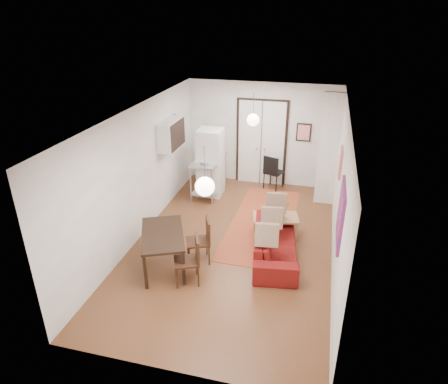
% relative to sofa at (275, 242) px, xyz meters
% --- Properties ---
extents(floor, '(7.00, 7.00, 0.00)m').
position_rel_sofa_xyz_m(floor, '(-0.94, 0.24, -0.32)').
color(floor, brown).
rests_on(floor, ground).
extents(ceiling, '(4.20, 7.00, 0.02)m').
position_rel_sofa_xyz_m(ceiling, '(-0.94, 0.24, 2.58)').
color(ceiling, white).
rests_on(ceiling, wall_back).
extents(wall_back, '(4.20, 0.02, 2.90)m').
position_rel_sofa_xyz_m(wall_back, '(-0.94, 3.74, 1.13)').
color(wall_back, white).
rests_on(wall_back, floor).
extents(wall_front, '(4.20, 0.02, 2.90)m').
position_rel_sofa_xyz_m(wall_front, '(-0.94, -3.26, 1.13)').
color(wall_front, white).
rests_on(wall_front, floor).
extents(wall_left, '(0.02, 7.00, 2.90)m').
position_rel_sofa_xyz_m(wall_left, '(-3.04, 0.24, 1.13)').
color(wall_left, white).
rests_on(wall_left, floor).
extents(wall_right, '(0.02, 7.00, 2.90)m').
position_rel_sofa_xyz_m(wall_right, '(1.16, 0.24, 1.13)').
color(wall_right, white).
rests_on(wall_right, floor).
extents(double_doors, '(1.44, 0.06, 2.50)m').
position_rel_sofa_xyz_m(double_doors, '(-0.94, 3.69, 0.88)').
color(double_doors, white).
rests_on(double_doors, wall_back).
extents(stub_partition, '(0.50, 0.10, 2.90)m').
position_rel_sofa_xyz_m(stub_partition, '(0.91, 2.79, 1.13)').
color(stub_partition, white).
rests_on(stub_partition, floor).
extents(wall_cabinet, '(0.35, 1.00, 0.70)m').
position_rel_sofa_xyz_m(wall_cabinet, '(-2.86, 1.74, 1.58)').
color(wall_cabinet, white).
rests_on(wall_cabinet, wall_left).
extents(painting_popart, '(0.05, 1.00, 1.00)m').
position_rel_sofa_xyz_m(painting_popart, '(1.13, -1.01, 1.33)').
color(painting_popart, red).
rests_on(painting_popart, wall_right).
extents(painting_abstract, '(0.05, 0.50, 0.60)m').
position_rel_sofa_xyz_m(painting_abstract, '(1.13, 1.04, 1.48)').
color(painting_abstract, beige).
rests_on(painting_abstract, wall_right).
extents(poster_back, '(0.40, 0.03, 0.50)m').
position_rel_sofa_xyz_m(poster_back, '(0.21, 3.71, 1.28)').
color(poster_back, red).
rests_on(poster_back, wall_back).
extents(print_left, '(0.03, 0.44, 0.54)m').
position_rel_sofa_xyz_m(print_left, '(-3.01, 2.24, 1.63)').
color(print_left, '#A07242').
rests_on(print_left, wall_left).
extents(pendant_back, '(0.30, 0.30, 0.80)m').
position_rel_sofa_xyz_m(pendant_back, '(-0.94, 2.24, 1.93)').
color(pendant_back, silver).
rests_on(pendant_back, ceiling).
extents(pendant_front, '(0.30, 0.30, 0.80)m').
position_rel_sofa_xyz_m(pendant_front, '(-0.94, -1.76, 1.93)').
color(pendant_front, silver).
rests_on(pendant_front, ceiling).
extents(kilim_rug, '(1.52, 3.83, 0.01)m').
position_rel_sofa_xyz_m(kilim_rug, '(-0.48, 1.34, -0.31)').
color(kilim_rug, '#B8442E').
rests_on(kilim_rug, floor).
extents(sofa, '(1.15, 2.28, 0.64)m').
position_rel_sofa_xyz_m(sofa, '(0.00, 0.00, 0.00)').
color(sofa, maroon).
rests_on(sofa, floor).
extents(coffee_table, '(1.10, 0.76, 0.45)m').
position_rel_sofa_xyz_m(coffee_table, '(-0.12, 0.88, 0.07)').
color(coffee_table, tan).
rests_on(coffee_table, floor).
extents(potted_plant, '(0.42, 0.46, 0.43)m').
position_rel_sofa_xyz_m(potted_plant, '(-0.02, 0.88, 0.34)').
color(potted_plant, '#2B612E').
rests_on(potted_plant, coffee_table).
extents(kitchen_counter, '(0.70, 1.34, 1.01)m').
position_rel_sofa_xyz_m(kitchen_counter, '(-2.18, 2.58, 0.35)').
color(kitchen_counter, silver).
rests_on(kitchen_counter, floor).
extents(bowl, '(0.25, 0.25, 0.06)m').
position_rel_sofa_xyz_m(bowl, '(-2.18, 2.28, 0.72)').
color(bowl, beige).
rests_on(bowl, kitchen_counter).
extents(soap_bottle, '(0.10, 0.10, 0.21)m').
position_rel_sofa_xyz_m(soap_bottle, '(-2.23, 2.83, 0.79)').
color(soap_bottle, teal).
rests_on(soap_bottle, kitchen_counter).
extents(fridge, '(0.65, 0.65, 1.83)m').
position_rel_sofa_xyz_m(fridge, '(-2.12, 2.59, 0.60)').
color(fridge, white).
rests_on(fridge, floor).
extents(dining_table, '(1.28, 1.58, 0.76)m').
position_rel_sofa_xyz_m(dining_table, '(-2.08, -0.92, 0.36)').
color(dining_table, black).
rests_on(dining_table, floor).
extents(dining_chair_near, '(0.59, 0.70, 0.95)m').
position_rel_sofa_xyz_m(dining_chair_near, '(-1.48, -0.47, 0.23)').
color(dining_chair_near, '#371E11').
rests_on(dining_chair_near, floor).
extents(dining_chair_far, '(0.59, 0.70, 0.95)m').
position_rel_sofa_xyz_m(dining_chair_far, '(-1.48, -1.17, 0.23)').
color(dining_chair_far, '#371E11').
rests_on(dining_chair_far, floor).
extents(black_side_chair, '(0.58, 0.60, 0.99)m').
position_rel_sofa_xyz_m(black_side_chair, '(-0.51, 3.48, 0.26)').
color(black_side_chair, black).
rests_on(black_side_chair, floor).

